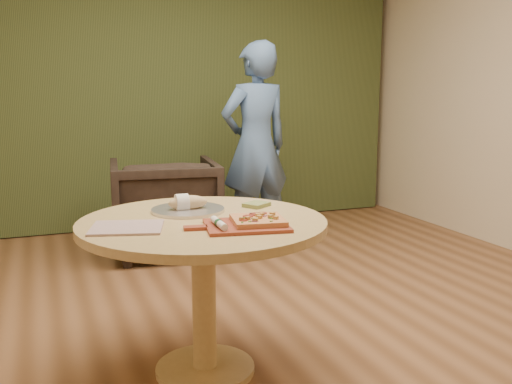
{
  "coord_description": "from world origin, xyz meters",
  "views": [
    {
      "loc": [
        -1.18,
        -2.65,
        1.34
      ],
      "look_at": [
        -0.06,
        0.25,
        0.78
      ],
      "focal_mm": 40.0,
      "sensor_mm": 36.0,
      "label": 1
    }
  ],
  "objects": [
    {
      "name": "room_shell",
      "position": [
        0.0,
        0.0,
        1.4
      ],
      "size": [
        5.04,
        6.04,
        2.84
      ],
      "color": "brown",
      "rests_on": "ground"
    },
    {
      "name": "curtain",
      "position": [
        0.0,
        2.9,
        1.4
      ],
      "size": [
        4.8,
        0.14,
        2.78
      ],
      "primitive_type": "cube",
      "color": "#303D1C",
      "rests_on": "ground"
    },
    {
      "name": "pedestal_table",
      "position": [
        -0.5,
        -0.19,
        0.61
      ],
      "size": [
        1.14,
        1.14,
        0.75
      ],
      "rotation": [
        0.0,
        0.0,
        0.03
      ],
      "color": "tan",
      "rests_on": "ground"
    },
    {
      "name": "pizza_paddle",
      "position": [
        -0.37,
        -0.4,
        0.76
      ],
      "size": [
        0.47,
        0.34,
        0.01
      ],
      "rotation": [
        0.0,
        0.0,
        -0.17
      ],
      "color": "brown",
      "rests_on": "pedestal_table"
    },
    {
      "name": "flatbread_pizza",
      "position": [
        -0.31,
        -0.4,
        0.78
      ],
      "size": [
        0.25,
        0.25,
        0.04
      ],
      "rotation": [
        0.0,
        0.0,
        -0.17
      ],
      "color": "tan",
      "rests_on": "pizza_paddle"
    },
    {
      "name": "cutlery_roll",
      "position": [
        -0.49,
        -0.4,
        0.78
      ],
      "size": [
        0.03,
        0.2,
        0.03
      ],
      "rotation": [
        0.0,
        0.0,
        -0.02
      ],
      "color": "white",
      "rests_on": "pizza_paddle"
    },
    {
      "name": "newspaper",
      "position": [
        -0.85,
        -0.24,
        0.76
      ],
      "size": [
        0.36,
        0.32,
        0.01
      ],
      "primitive_type": "cube",
      "rotation": [
        0.0,
        0.0,
        -0.27
      ],
      "color": "beige",
      "rests_on": "pedestal_table"
    },
    {
      "name": "serving_tray",
      "position": [
        -0.51,
        0.01,
        0.76
      ],
      "size": [
        0.36,
        0.36,
        0.02
      ],
      "color": "silver",
      "rests_on": "pedestal_table"
    },
    {
      "name": "bread_roll",
      "position": [
        -0.52,
        0.01,
        0.79
      ],
      "size": [
        0.19,
        0.09,
        0.09
      ],
      "color": "#D3B680",
      "rests_on": "serving_tray"
    },
    {
      "name": "green_packet",
      "position": [
        -0.16,
        -0.01,
        0.76
      ],
      "size": [
        0.16,
        0.15,
        0.02
      ],
      "primitive_type": "cube",
      "rotation": [
        0.0,
        0.0,
        0.59
      ],
      "color": "#59672E",
      "rests_on": "pedestal_table"
    },
    {
      "name": "armchair",
      "position": [
        -0.24,
        1.89,
        0.43
      ],
      "size": [
        0.93,
        0.88,
        0.86
      ],
      "primitive_type": "imported",
      "rotation": [
        0.0,
        0.0,
        3.02
      ],
      "color": "black",
      "rests_on": "ground"
    },
    {
      "name": "person_standing",
      "position": [
        0.54,
        1.84,
        0.87
      ],
      "size": [
        0.69,
        0.51,
        1.73
      ],
      "primitive_type": "imported",
      "rotation": [
        0.0,
        0.0,
        3.3
      ],
      "color": "#486A9A",
      "rests_on": "ground"
    }
  ]
}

